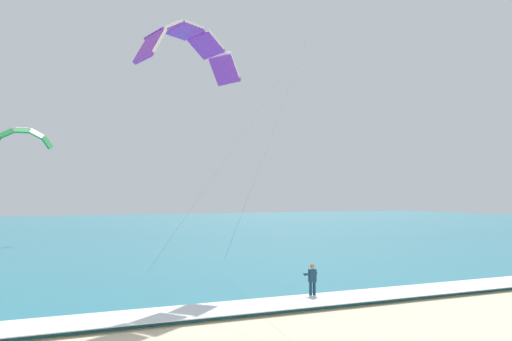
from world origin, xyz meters
TOP-DOWN VIEW (x-y plane):
  - sea at (0.00, 71.82)m, footprint 200.00×120.00m
  - surf_foam at (0.00, 12.82)m, footprint 200.00×2.82m
  - surfboard at (-4.76, 13.87)m, footprint 0.48×1.41m
  - kitesurfer at (-4.76, 13.89)m, footprint 0.55×0.53m
  - kite_primary at (-8.52, 20.28)m, footprint 7.24×8.39m
  - kite_distant at (-13.33, 55.15)m, footprint 6.17×1.98m

SIDE VIEW (x-z plane):
  - surfboard at x=-4.76m, z-range -0.02..0.07m
  - sea at x=0.00m, z-range 0.00..0.20m
  - surf_foam at x=0.00m, z-range 0.20..0.24m
  - kitesurfer at x=-4.76m, z-range 0.10..1.79m
  - kite_distant at x=-13.33m, z-range 9.75..11.98m
  - kite_primary at x=-8.52m, z-range 6.52..19.45m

